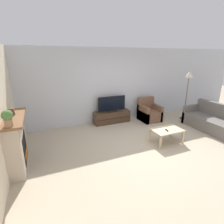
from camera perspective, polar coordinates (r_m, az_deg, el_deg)
The scene contains 13 objects.
ground_plane at distance 5.00m, azimuth 12.06°, elevation -11.29°, with size 24.00×24.00×0.00m, color tan.
wall_back at distance 6.60m, azimuth 0.58°, elevation 8.63°, with size 12.00×0.06×2.70m.
fireplace at distance 4.44m, azimuth -28.76°, elevation -8.45°, with size 0.42×1.41×1.18m.
mantel_vase_left at distance 3.80m, azimuth -30.55°, elevation -1.52°, with size 0.07×0.07×0.26m.
mantel_clock at distance 4.35m, azimuth -29.65°, elevation 0.15°, with size 0.08×0.11×0.15m.
potted_plant at distance 3.62m, azimuth -30.99°, elevation -1.52°, with size 0.19×0.19×0.32m.
tv_stand at distance 6.56m, azimuth -0.09°, elevation -1.63°, with size 1.37×0.41×0.44m.
tv at distance 6.42m, azimuth -0.08°, elevation 2.47°, with size 1.07×0.18×0.58m.
armchair at distance 6.95m, azimuth 11.97°, elevation -0.35°, with size 0.70×0.76×0.87m.
coffee_table at distance 5.27m, azimuth 17.48°, elevation -6.01°, with size 0.86×0.55×0.40m.
remote at distance 5.17m, azimuth 17.44°, elevation -5.68°, with size 0.08×0.16×0.02m.
couch at distance 6.69m, azimuth 31.89°, elevation -3.44°, with size 0.87×2.36×0.87m.
floor_lamp at distance 7.30m, azimuth 23.77°, elevation 10.02°, with size 0.31×0.31×1.86m.
Camera 1 is at (-2.62, -3.53, 2.40)m, focal length 28.00 mm.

